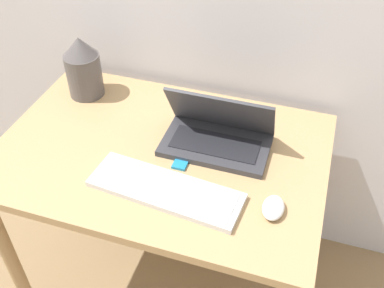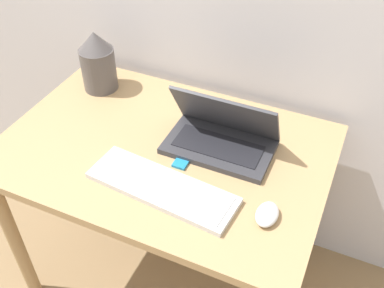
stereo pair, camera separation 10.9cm
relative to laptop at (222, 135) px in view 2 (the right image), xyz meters
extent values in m
cube|color=tan|center=(-0.17, -0.08, -0.06)|extent=(1.07, 0.72, 0.03)
cylinder|color=tan|center=(-0.65, -0.39, -0.42)|extent=(0.05, 0.05, 0.70)
cylinder|color=tan|center=(-0.65, 0.22, -0.42)|extent=(0.05, 0.05, 0.70)
cylinder|color=tan|center=(0.31, 0.22, -0.42)|extent=(0.05, 0.05, 0.70)
cube|color=#333338|center=(0.00, -0.02, -0.03)|extent=(0.35, 0.21, 0.02)
cube|color=black|center=(0.00, -0.03, -0.02)|extent=(0.28, 0.11, 0.00)
cube|color=#333338|center=(0.00, 0.03, 0.06)|extent=(0.35, 0.11, 0.18)
cube|color=black|center=(0.00, 0.04, 0.07)|extent=(0.30, 0.09, 0.15)
cube|color=silver|center=(-0.09, -0.25, -0.04)|extent=(0.47, 0.19, 0.02)
cube|color=#B2B2B2|center=(-0.09, -0.25, -0.03)|extent=(0.43, 0.15, 0.00)
ellipsoid|color=silver|center=(0.23, -0.23, -0.03)|extent=(0.06, 0.09, 0.03)
cylinder|color=#514C4C|center=(-0.54, 0.13, 0.04)|extent=(0.13, 0.13, 0.16)
cone|color=#514C4C|center=(-0.54, 0.13, 0.15)|extent=(0.12, 0.12, 0.07)
cube|color=#1E7FB7|center=(-0.08, -0.13, -0.04)|extent=(0.04, 0.06, 0.01)
camera|label=1|loc=(0.26, -1.09, 0.93)|focal=42.00mm
camera|label=2|loc=(0.37, -1.05, 0.93)|focal=42.00mm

